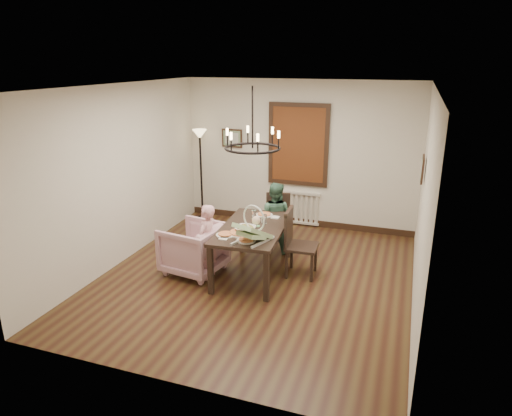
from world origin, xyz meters
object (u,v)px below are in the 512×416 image
Objects in this scene: chair_right at (302,243)px; baby_bouncer at (253,230)px; chair_far at (277,222)px; seated_man at (275,223)px; drinking_glass at (254,223)px; armchair at (194,248)px; elderly_woman at (207,248)px; dining_table at (253,232)px; floor_lamp at (201,176)px.

chair_right is 1.94× the size of baby_bouncer.
chair_far is 0.14m from seated_man.
drinking_glass is at bearing 127.57° from baby_bouncer.
baby_bouncer is at bearing 82.17° from armchair.
baby_bouncer reaches higher than elderly_woman.
dining_table is 0.72m from elderly_woman.
elderly_woman is (-1.31, -0.54, -0.05)m from chair_right.
drinking_glass is at bearing 89.31° from seated_man.
seated_man is at bearing 82.83° from dining_table.
seated_man is at bearing 156.77° from elderly_woman.
chair_right reaches higher than dining_table.
elderly_woman is at bearing -62.96° from floor_lamp.
chair_right reaches higher than armchair.
baby_bouncer is (0.14, -1.50, 0.44)m from seated_man.
seated_man is 2.19m from floor_lamp.
elderly_woman is at bearing 64.09° from seated_man.
chair_far is at bearing 88.29° from drinking_glass.
baby_bouncer reaches higher than chair_far.
drinking_glass is at bearing -20.99° from dining_table.
seated_man is 1.86× the size of baby_bouncer.
chair_right is 0.58× the size of floor_lamp.
chair_far is 0.95× the size of seated_man.
baby_bouncer is at bearing 142.17° from chair_right.
chair_right reaches higher than drinking_glass.
armchair is 2.50m from floor_lamp.
seated_man is (-0.66, 0.75, -0.02)m from chair_right.
drinking_glass is (0.03, -0.01, 0.16)m from dining_table.
baby_bouncer is 0.30× the size of floor_lamp.
chair_far is 1.16m from drinking_glass.
chair_far reaches higher than drinking_glass.
elderly_woman is (0.28, -0.12, 0.09)m from armchair.
dining_table is 1.78× the size of chair_far.
drinking_glass is (0.63, 0.33, 0.36)m from elderly_woman.
chair_right is 1.65m from armchair.
chair_far is 1.71m from baby_bouncer.
dining_table is at bearing 129.75° from baby_bouncer.
elderly_woman is at bearing -152.33° from drinking_glass.
floor_lamp is at bearing 131.99° from drinking_glass.
chair_far is at bearing 114.89° from baby_bouncer.
chair_right is at bearing 75.48° from baby_bouncer.
drinking_glass is at bearing -104.09° from chair_far.
chair_right is 3.14m from floor_lamp.
chair_far is 1.76× the size of baby_bouncer.
floor_lamp is (-1.81, 2.04, 0.22)m from dining_table.
chair_far is 2.14m from floor_lamp.
chair_far is 1.00× the size of elderly_woman.
drinking_glass reaches higher than dining_table.
baby_bouncer reaches higher than drinking_glass.
armchair is 0.32m from elderly_woman.
armchair is at bearing -176.28° from baby_bouncer.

